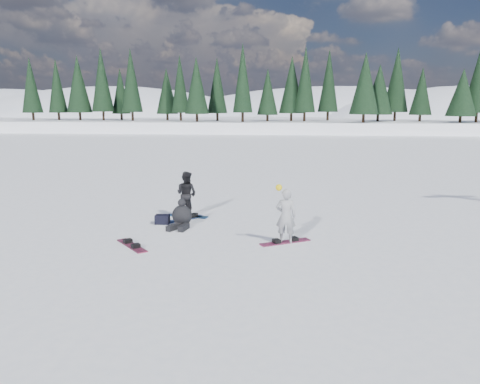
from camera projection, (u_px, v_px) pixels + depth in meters
name	position (u px, v px, depth m)	size (l,w,h in m)	color
ground	(270.00, 238.00, 13.54)	(420.00, 420.00, 0.00)	white
alpine_backdrop	(261.00, 147.00, 202.25)	(412.50, 227.00, 53.20)	white
snowboarder_woman	(286.00, 215.00, 12.93)	(0.57, 0.40, 1.68)	#A5A6AA
snowboarder_man	(187.00, 194.00, 15.98)	(0.77, 0.60, 1.58)	black
seated_rider	(182.00, 216.00, 14.76)	(0.76, 1.12, 0.89)	black
gear_bag	(162.00, 219.00, 15.11)	(0.45, 0.30, 0.30)	black
snowboard_woman	(285.00, 242.00, 13.07)	(1.50, 0.28, 0.03)	#97204C
snowboard_man	(187.00, 216.00, 16.13)	(1.50, 0.28, 0.03)	navy
snowboard_loose_b	(132.00, 246.00, 12.75)	(1.50, 0.28, 0.03)	maroon
snowboard_loose_a	(185.00, 219.00, 15.71)	(1.50, 0.28, 0.03)	navy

